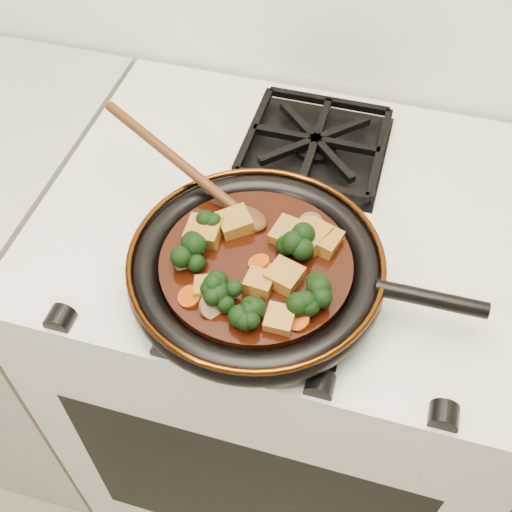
# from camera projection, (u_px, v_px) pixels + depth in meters

# --- Properties ---
(stove) EXTENTS (0.76, 0.60, 0.90)m
(stove) POSITION_uv_depth(u_px,v_px,m) (284.00, 358.00, 1.33)
(stove) COLOR beige
(stove) RESTS_ON ground
(burner_grate_front) EXTENTS (0.23, 0.23, 0.03)m
(burner_grate_front) POSITION_uv_depth(u_px,v_px,m) (271.00, 275.00, 0.88)
(burner_grate_front) COLOR black
(burner_grate_front) RESTS_ON stove
(burner_grate_back) EXTENTS (0.23, 0.23, 0.03)m
(burner_grate_back) POSITION_uv_depth(u_px,v_px,m) (315.00, 144.00, 1.05)
(burner_grate_back) COLOR black
(burner_grate_back) RESTS_ON stove
(skillet) EXTENTS (0.47, 0.34, 0.05)m
(skillet) POSITION_uv_depth(u_px,v_px,m) (258.00, 269.00, 0.85)
(skillet) COLOR black
(skillet) RESTS_ON burner_grate_front
(braising_sauce) EXTENTS (0.25, 0.25, 0.02)m
(braising_sauce) POSITION_uv_depth(u_px,v_px,m) (256.00, 266.00, 0.85)
(braising_sauce) COLOR black
(braising_sauce) RESTS_ON skillet
(tofu_cube_0) EXTENTS (0.06, 0.06, 0.03)m
(tofu_cube_0) POSITION_uv_depth(u_px,v_px,m) (311.00, 235.00, 0.85)
(tofu_cube_0) COLOR olive
(tofu_cube_0) RESTS_ON braising_sauce
(tofu_cube_1) EXTENTS (0.05, 0.05, 0.03)m
(tofu_cube_1) POSITION_uv_depth(u_px,v_px,m) (204.00, 232.00, 0.86)
(tofu_cube_1) COLOR olive
(tofu_cube_1) RESTS_ON braising_sauce
(tofu_cube_2) EXTENTS (0.06, 0.06, 0.03)m
(tofu_cube_2) POSITION_uv_depth(u_px,v_px,m) (235.00, 223.00, 0.87)
(tofu_cube_2) COLOR olive
(tofu_cube_2) RESTS_ON braising_sauce
(tofu_cube_3) EXTENTS (0.04, 0.04, 0.03)m
(tofu_cube_3) POSITION_uv_depth(u_px,v_px,m) (209.00, 288.00, 0.80)
(tofu_cube_3) COLOR olive
(tofu_cube_3) RESTS_ON braising_sauce
(tofu_cube_4) EXTENTS (0.05, 0.05, 0.03)m
(tofu_cube_4) POSITION_uv_depth(u_px,v_px,m) (323.00, 240.00, 0.85)
(tofu_cube_4) COLOR olive
(tofu_cube_4) RESTS_ON braising_sauce
(tofu_cube_5) EXTENTS (0.05, 0.05, 0.03)m
(tofu_cube_5) POSITION_uv_depth(u_px,v_px,m) (288.00, 234.00, 0.86)
(tofu_cube_5) COLOR olive
(tofu_cube_5) RESTS_ON braising_sauce
(tofu_cube_6) EXTENTS (0.05, 0.05, 0.03)m
(tofu_cube_6) POSITION_uv_depth(u_px,v_px,m) (284.00, 277.00, 0.81)
(tofu_cube_6) COLOR olive
(tofu_cube_6) RESTS_ON braising_sauce
(tofu_cube_7) EXTENTS (0.04, 0.04, 0.02)m
(tofu_cube_7) POSITION_uv_depth(u_px,v_px,m) (259.00, 283.00, 0.81)
(tofu_cube_7) COLOR olive
(tofu_cube_7) RESTS_ON braising_sauce
(tofu_cube_8) EXTENTS (0.03, 0.04, 0.02)m
(tofu_cube_8) POSITION_uv_depth(u_px,v_px,m) (280.00, 320.00, 0.77)
(tofu_cube_8) COLOR olive
(tofu_cube_8) RESTS_ON braising_sauce
(broccoli_floret_0) EXTENTS (0.08, 0.09, 0.07)m
(broccoli_floret_0) POSITION_uv_depth(u_px,v_px,m) (315.00, 291.00, 0.79)
(broccoli_floret_0) COLOR black
(broccoli_floret_0) RESTS_ON braising_sauce
(broccoli_floret_1) EXTENTS (0.07, 0.08, 0.06)m
(broccoli_floret_1) POSITION_uv_depth(u_px,v_px,m) (204.00, 224.00, 0.87)
(broccoli_floret_1) COLOR black
(broccoli_floret_1) RESTS_ON braising_sauce
(broccoli_floret_2) EXTENTS (0.08, 0.08, 0.07)m
(broccoli_floret_2) POSITION_uv_depth(u_px,v_px,m) (226.00, 289.00, 0.80)
(broccoli_floret_2) COLOR black
(broccoli_floret_2) RESTS_ON braising_sauce
(broccoli_floret_3) EXTENTS (0.09, 0.08, 0.07)m
(broccoli_floret_3) POSITION_uv_depth(u_px,v_px,m) (218.00, 295.00, 0.79)
(broccoli_floret_3) COLOR black
(broccoli_floret_3) RESTS_ON braising_sauce
(broccoli_floret_4) EXTENTS (0.08, 0.09, 0.06)m
(broccoli_floret_4) POSITION_uv_depth(u_px,v_px,m) (307.00, 309.00, 0.78)
(broccoli_floret_4) COLOR black
(broccoli_floret_4) RESTS_ON braising_sauce
(broccoli_floret_5) EXTENTS (0.09, 0.08, 0.07)m
(broccoli_floret_5) POSITION_uv_depth(u_px,v_px,m) (294.00, 244.00, 0.84)
(broccoli_floret_5) COLOR black
(broccoli_floret_5) RESTS_ON braising_sauce
(broccoli_floret_6) EXTENTS (0.09, 0.10, 0.08)m
(broccoli_floret_6) POSITION_uv_depth(u_px,v_px,m) (193.00, 255.00, 0.83)
(broccoli_floret_6) COLOR black
(broccoli_floret_6) RESTS_ON braising_sauce
(broccoli_floret_7) EXTENTS (0.08, 0.08, 0.06)m
(broccoli_floret_7) POSITION_uv_depth(u_px,v_px,m) (250.00, 319.00, 0.77)
(broccoli_floret_7) COLOR black
(broccoli_floret_7) RESTS_ON braising_sauce
(carrot_coin_0) EXTENTS (0.03, 0.03, 0.02)m
(carrot_coin_0) POSITION_uv_depth(u_px,v_px,m) (190.00, 297.00, 0.80)
(carrot_coin_0) COLOR #A23604
(carrot_coin_0) RESTS_ON braising_sauce
(carrot_coin_1) EXTENTS (0.03, 0.03, 0.01)m
(carrot_coin_1) POSITION_uv_depth(u_px,v_px,m) (265.00, 273.00, 0.82)
(carrot_coin_1) COLOR #A23604
(carrot_coin_1) RESTS_ON braising_sauce
(carrot_coin_2) EXTENTS (0.03, 0.03, 0.02)m
(carrot_coin_2) POSITION_uv_depth(u_px,v_px,m) (297.00, 319.00, 0.78)
(carrot_coin_2) COLOR #A23604
(carrot_coin_2) RESTS_ON braising_sauce
(carrot_coin_3) EXTENTS (0.03, 0.03, 0.01)m
(carrot_coin_3) POSITION_uv_depth(u_px,v_px,m) (293.00, 245.00, 0.85)
(carrot_coin_3) COLOR #A23604
(carrot_coin_3) RESTS_ON braising_sauce
(carrot_coin_4) EXTENTS (0.03, 0.03, 0.02)m
(carrot_coin_4) POSITION_uv_depth(u_px,v_px,m) (259.00, 263.00, 0.83)
(carrot_coin_4) COLOR #A23604
(carrot_coin_4) RESTS_ON braising_sauce
(mushroom_slice_0) EXTENTS (0.04, 0.03, 0.03)m
(mushroom_slice_0) POSITION_uv_depth(u_px,v_px,m) (311.00, 225.00, 0.87)
(mushroom_slice_0) COLOR brown
(mushroom_slice_0) RESTS_ON braising_sauce
(mushroom_slice_1) EXTENTS (0.04, 0.04, 0.03)m
(mushroom_slice_1) POSITION_uv_depth(u_px,v_px,m) (184.00, 260.00, 0.83)
(mushroom_slice_1) COLOR brown
(mushroom_slice_1) RESTS_ON braising_sauce
(mushroom_slice_2) EXTENTS (0.04, 0.04, 0.03)m
(mushroom_slice_2) POSITION_uv_depth(u_px,v_px,m) (212.00, 306.00, 0.78)
(mushroom_slice_2) COLOR brown
(mushroom_slice_2) RESTS_ON braising_sauce
(wooden_spoon) EXTENTS (0.16, 0.09, 0.27)m
(wooden_spoon) POSITION_uv_depth(u_px,v_px,m) (205.00, 184.00, 0.89)
(wooden_spoon) COLOR #42230E
(wooden_spoon) RESTS_ON braising_sauce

